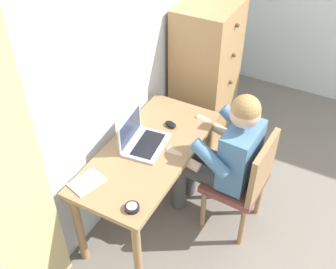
{
  "coord_description": "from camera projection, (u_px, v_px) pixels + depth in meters",
  "views": [
    {
      "loc": [
        -2.0,
        0.73,
        2.6
      ],
      "look_at": [
        -0.11,
        1.74,
        0.81
      ],
      "focal_mm": 43.17,
      "sensor_mm": 36.0,
      "label": 1
    }
  ],
  "objects": [
    {
      "name": "chair",
      "position": [
        245.0,
        180.0,
        2.91
      ],
      "size": [
        0.44,
        0.42,
        0.87
      ],
      "color": "brown",
      "rests_on": "ground_plane"
    },
    {
      "name": "desk",
      "position": [
        149.0,
        160.0,
        2.89
      ],
      "size": [
        1.25,
        0.58,
        0.71
      ],
      "color": "#9E754C",
      "rests_on": "ground_plane"
    },
    {
      "name": "dresser",
      "position": [
        205.0,
        75.0,
        3.65
      ],
      "size": [
        0.59,
        0.49,
        1.34
      ],
      "color": "tan",
      "rests_on": "ground_plane"
    },
    {
      "name": "laptop",
      "position": [
        141.0,
        139.0,
        2.83
      ],
      "size": [
        0.37,
        0.29,
        0.24
      ],
      "color": "#B7BABF",
      "rests_on": "desk"
    },
    {
      "name": "computer_mouse",
      "position": [
        171.0,
        124.0,
        3.01
      ],
      "size": [
        0.09,
        0.11,
        0.03
      ],
      "primitive_type": "ellipsoid",
      "rotation": [
        0.0,
        0.0,
        -0.33
      ],
      "color": "black",
      "rests_on": "desk"
    },
    {
      "name": "notebook_pad",
      "position": [
        87.0,
        182.0,
        2.57
      ],
      "size": [
        0.24,
        0.2,
        0.01
      ],
      "primitive_type": "cube",
      "rotation": [
        0.0,
        0.0,
        -0.29
      ],
      "color": "silver",
      "rests_on": "desk"
    },
    {
      "name": "person_seated",
      "position": [
        224.0,
        153.0,
        2.87
      ],
      "size": [
        0.55,
        0.6,
        1.19
      ],
      "color": "#4C4C4C",
      "rests_on": "ground_plane"
    },
    {
      "name": "desk_clock",
      "position": [
        132.0,
        208.0,
        2.4
      ],
      "size": [
        0.09,
        0.09,
        0.03
      ],
      "color": "black",
      "rests_on": "desk"
    },
    {
      "name": "wall_back",
      "position": [
        116.0,
        56.0,
        2.75
      ],
      "size": [
        4.8,
        0.05,
        2.5
      ],
      "primitive_type": "cube",
      "color": "silver",
      "rests_on": "ground_plane"
    }
  ]
}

